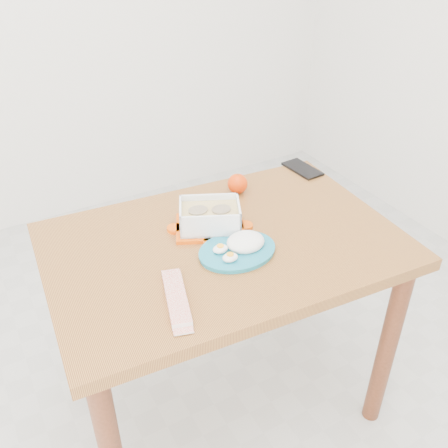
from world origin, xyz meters
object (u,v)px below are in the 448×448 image
dining_table (224,271)px  rice_plate (240,247)px  food_container (210,217)px  smartphone (302,169)px  orange_fruit (238,184)px

dining_table → rice_plate: 0.16m
food_container → smartphone: bearing=45.5°
rice_plate → food_container: bearing=97.0°
rice_plate → smartphone: 0.58m
smartphone → food_container: bearing=-163.6°
orange_fruit → rice_plate: size_ratio=0.30×
rice_plate → smartphone: bearing=34.8°
food_container → orange_fruit: bearing=64.4°
orange_fruit → rice_plate: bearing=-119.4°
rice_plate → smartphone: size_ratio=1.46×
food_container → dining_table: bearing=-59.3°
orange_fruit → smartphone: bearing=5.0°
rice_plate → smartphone: rice_plate is taller
smartphone → rice_plate: bearing=-148.9°
dining_table → food_container: (-0.01, 0.08, 0.16)m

